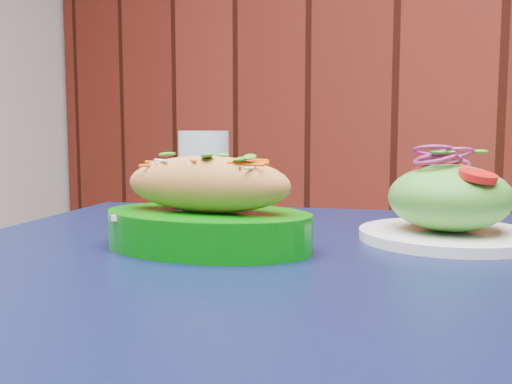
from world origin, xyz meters
The scene contains 4 objects.
cafe_table centered at (0.17, 1.28, 0.66)m, with size 1.05×1.05×0.75m.
banh_mi_basket centered at (0.07, 1.28, 0.79)m, with size 0.27×0.20×0.11m.
salad_plate centered at (0.27, 1.49, 0.79)m, with size 0.21×0.21×0.11m.
water_glass centered at (-0.12, 1.50, 0.81)m, with size 0.08×0.08×0.13m, color silver.
Camera 1 is at (0.47, 0.81, 0.88)m, focal length 40.00 mm.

